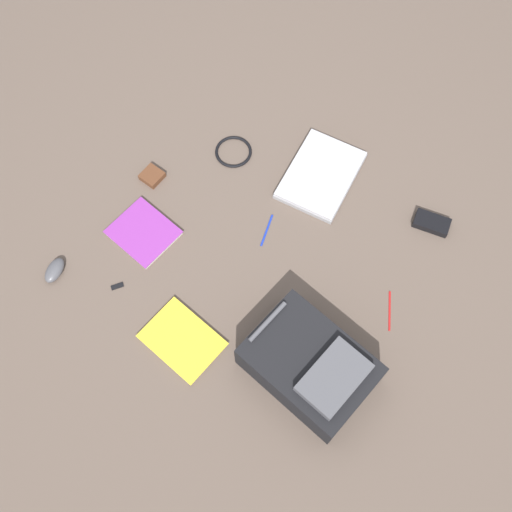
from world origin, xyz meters
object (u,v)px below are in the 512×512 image
Objects in this scene: backpack at (311,366)px; laptop at (321,175)px; cable_coil at (233,152)px; book_red at (182,340)px; power_brick at (432,223)px; pen_black at (390,311)px; earbud_pouch at (152,176)px; book_comic at (143,233)px; usb_stick at (117,286)px; pen_blue at (267,230)px; computer_mouse at (55,270)px.

laptop is (0.64, 0.43, -0.06)m from backpack.
cable_coil is at bearing 56.35° from backpack.
power_brick reaches higher than book_red.
book_red is 1.82× the size of pen_black.
earbud_pouch is at bearing 118.36° from power_brick.
book_comic reaches higher than usb_stick.
usb_stick is (-0.22, -0.07, -0.01)m from book_comic.
cable_coil reaches higher than usb_stick.
power_brick is at bearing -61.64° from earbud_pouch.
pen_blue is at bearing 4.64° from book_red.
computer_mouse is at bearing 107.34° from backpack.
backpack is at bearing -75.28° from usb_stick.
cable_coil is at bearing 3.40° from usb_stick.
book_comic is (-0.62, 0.37, -0.01)m from laptop.
backpack is at bearing -145.95° from laptop.
usb_stick is at bearing 151.84° from pen_blue.
pen_black is (0.36, -0.09, -0.07)m from backpack.
laptop is at bearing -3.04° from pen_blue.
book_red is at bearing 137.85° from pen_black.
earbud_pouch is (0.22, 0.94, -0.06)m from backpack.
laptop is 8.49× the size of usb_stick.
backpack is at bearing -91.69° from book_comic.
earbud_pouch reaches higher than pen_black.
earbud_pouch is (-0.10, 0.49, 0.01)m from pen_blue.
pen_blue is 1.79× the size of earbud_pouch.
power_brick reaches higher than pen_blue.
book_comic reaches higher than pen_blue.
earbud_pouch is at bearing 129.55° from laptop.
backpack is 1.58× the size of book_red.
backpack reaches higher than pen_black.
usb_stick is (-0.19, 0.73, -0.07)m from backpack.
backpack reaches higher than cable_coil.
pen_black is (-0.29, -0.52, -0.01)m from laptop.
computer_mouse is at bearing 179.99° from earbud_pouch.
book_red is 0.68m from earbud_pouch.
cable_coil is 0.37m from pen_blue.
laptop is 2.82× the size of pen_blue.
cable_coil is (0.49, -0.03, -0.00)m from book_comic.
earbud_pouch is at bearing 102.01° from pen_blue.
computer_mouse is at bearing 100.60° from book_red.
power_brick is (1.03, -0.96, -0.00)m from computer_mouse.
backpack reaches higher than power_brick.
cable_coil is (0.71, 0.36, -0.00)m from book_red.
cable_coil is at bearing 111.03° from laptop.
laptop is at bearing -68.97° from cable_coil.
laptop is 0.89m from usb_stick.
backpack is 0.93m from cable_coil.
backpack is 5.55× the size of earbud_pouch.
pen_blue is 3.01× the size of usb_stick.
laptop reaches higher than power_brick.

